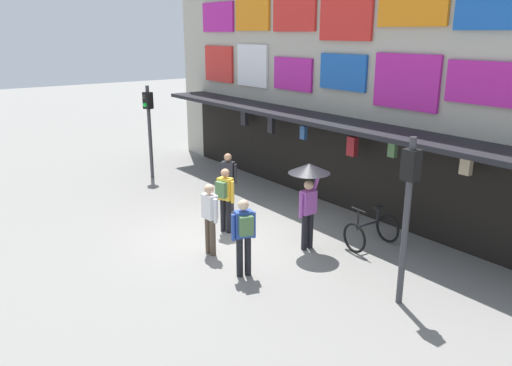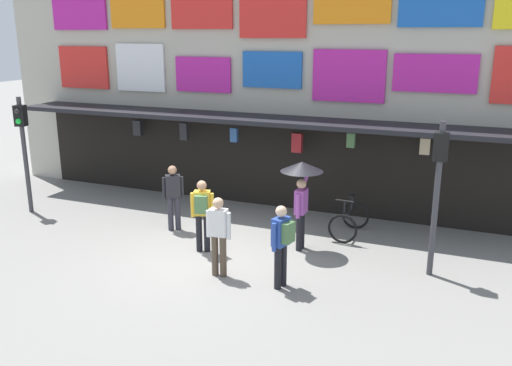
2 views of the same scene
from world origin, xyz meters
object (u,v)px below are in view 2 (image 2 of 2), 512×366
Objects in this scene: traffic_light_near at (23,136)px; bicycle_parked at (349,221)px; traffic_light_far at (438,174)px; pedestrian_in_white at (202,211)px; pedestrian_in_purple at (173,194)px; pedestrian_in_green at (219,232)px; pedestrian_with_umbrella at (302,181)px; pedestrian_in_blue at (282,240)px.

bicycle_parked is (8.65, 1.56, -1.75)m from traffic_light_near.
traffic_light_far is 1.90× the size of pedestrian_in_white.
pedestrian_in_purple is (-6.24, 0.25, -1.19)m from traffic_light_far.
pedestrian_in_white is (-0.90, 1.00, 0.04)m from pedestrian_in_green.
bicycle_parked is at bearing 38.64° from pedestrian_in_white.
traffic_light_far is 3.11m from bicycle_parked.
pedestrian_with_umbrella is at bearing -123.27° from bicycle_parked.
traffic_light_near reaches higher than pedestrian_in_green.
pedestrian_in_white is (-2.00, -0.99, -0.66)m from pedestrian_with_umbrella.
bicycle_parked is 0.71× the size of pedestrian_in_purple.
traffic_light_far is at bearing -5.13° from pedestrian_with_umbrella.
traffic_light_near is 7.02m from pedestrian_in_green.
pedestrian_in_blue is 2.13m from pedestrian_with_umbrella.
pedestrian_in_green is at bearing -47.89° from pedestrian_in_white.
pedestrian_in_purple is (-2.24, 1.98, 0.00)m from pedestrian_in_green.
pedestrian_with_umbrella is at bearing 26.38° from pedestrian_in_white.
bicycle_parked is 0.71× the size of pedestrian_in_white.
pedestrian_in_green is at bearing -41.50° from pedestrian_in_purple.
pedestrian_in_green is (-1.94, -3.27, 0.55)m from bicycle_parked.
pedestrian_in_blue is (8.07, -1.72, -1.16)m from traffic_light_near.
pedestrian_with_umbrella is at bearing 174.87° from traffic_light_far.
traffic_light_far reaches higher than pedestrian_in_blue.
pedestrian_with_umbrella is 1.24× the size of pedestrian_in_purple.
pedestrian_in_white is (-2.84, -2.27, 0.59)m from bicycle_parked.
traffic_light_far reaches higher than bicycle_parked.
pedestrian_in_green is (-4.00, -1.73, -1.19)m from traffic_light_far.
traffic_light_near is 1.00× the size of traffic_light_far.
pedestrian_in_blue is 1.36m from pedestrian_in_green.
pedestrian_in_purple is at bearing 143.67° from pedestrian_in_white.
pedestrian_in_green is (-1.36, 0.02, -0.04)m from pedestrian_in_blue.
traffic_light_far is 6.36m from pedestrian_in_purple.
pedestrian_with_umbrella is (-0.26, 2.00, 0.66)m from pedestrian_in_blue.
pedestrian_in_blue is 2.48m from pedestrian_in_white.
traffic_light_near is 1.90× the size of pedestrian_in_green.
bicycle_parked is at bearing 17.14° from pedestrian_in_purple.
pedestrian_in_white is at bearing -7.00° from traffic_light_near.
pedestrian_with_umbrella is at bearing 97.47° from pedestrian_in_blue.
pedestrian_in_white is at bearing 155.94° from pedestrian_in_blue.
traffic_light_far reaches higher than pedestrian_in_green.
bicycle_parked is at bearing 59.29° from pedestrian_in_green.
traffic_light_near reaches higher than pedestrian_with_umbrella.
traffic_light_far reaches higher than pedestrian_in_purple.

